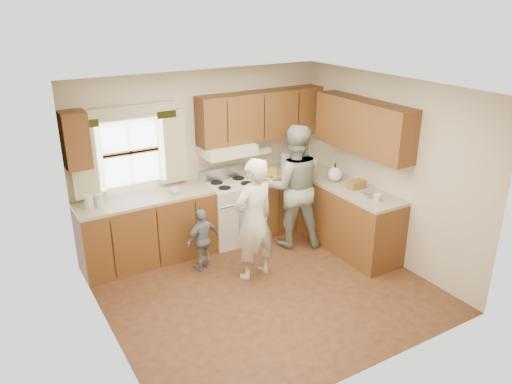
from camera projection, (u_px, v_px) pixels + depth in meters
room at (266, 196)px, 5.81m from camera, size 3.80×3.80×3.80m
kitchen_fixtures at (263, 191)px, 7.11m from camera, size 3.80×2.25×2.15m
stove at (232, 210)px, 7.39m from camera, size 0.76×0.67×1.07m
woman_left at (254, 220)px, 6.25m from camera, size 0.64×0.47×1.62m
woman_right at (294, 187)px, 7.09m from camera, size 1.09×1.01×1.80m
child at (203, 240)px, 6.57m from camera, size 0.54×0.31×0.86m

